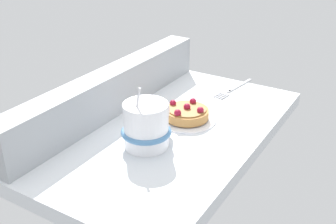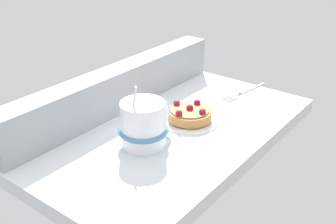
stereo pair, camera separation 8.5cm
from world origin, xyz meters
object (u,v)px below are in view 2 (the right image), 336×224
raspberry_tart (190,114)px  dessert_fork (245,91)px  coffee_mug (144,125)px  dessert_plate (190,120)px

raspberry_tart → dessert_fork: bearing=-5.3°
coffee_mug → dessert_fork: coffee_mug is taller
raspberry_tart → dessert_plate: bearing=-47.2°
dessert_plate → dessert_fork: same height
raspberry_tart → dessert_fork: 21.81cm
coffee_mug → dessert_plate: bearing=-5.4°
coffee_mug → dessert_fork: size_ratio=0.82×
dessert_plate → coffee_mug: (-13.55, 1.27, 4.08)cm
raspberry_tart → coffee_mug: size_ratio=0.72×
raspberry_tart → coffee_mug: bearing=174.7°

